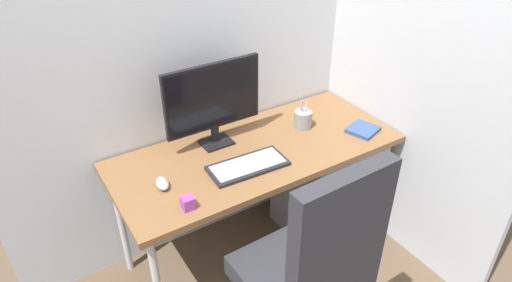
{
  "coord_description": "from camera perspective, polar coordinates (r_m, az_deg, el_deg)",
  "views": [
    {
      "loc": [
        -1.03,
        -1.62,
        2.0
      ],
      "look_at": [
        -0.04,
        -0.06,
        0.82
      ],
      "focal_mm": 31.36,
      "sensor_mm": 36.0,
      "label": 1
    }
  ],
  "objects": [
    {
      "name": "office_chair",
      "position": [
        1.91,
        7.24,
        -15.55
      ],
      "size": [
        0.57,
        0.59,
        1.13
      ],
      "color": "black",
      "rests_on": "ground_plane"
    },
    {
      "name": "mouse",
      "position": [
        2.09,
        -11.85,
        -5.32
      ],
      "size": [
        0.07,
        0.11,
        0.04
      ],
      "primitive_type": "ellipsoid",
      "rotation": [
        0.0,
        0.0,
        -0.14
      ],
      "color": "#9EA0A5",
      "rests_on": "desk"
    },
    {
      "name": "monitor",
      "position": [
        2.24,
        -5.48,
        5.31
      ],
      "size": [
        0.52,
        0.13,
        0.44
      ],
      "color": "black",
      "rests_on": "desk"
    },
    {
      "name": "wall_side_right",
      "position": [
        2.41,
        18.57,
        16.68
      ],
      "size": [
        0.04,
        1.63,
        2.8
      ],
      "primitive_type": "cube",
      "color": "silver",
      "rests_on": "ground_plane"
    },
    {
      "name": "pen_holder",
      "position": [
        2.49,
        6.0,
        2.8
      ],
      "size": [
        0.1,
        0.1,
        0.17
      ],
      "color": "gray",
      "rests_on": "desk"
    },
    {
      "name": "wall_back",
      "position": [
        2.31,
        -4.83,
        17.48
      ],
      "size": [
        2.48,
        0.04,
        2.8
      ],
      "primitive_type": "cube",
      "color": "silver",
      "rests_on": "ground_plane"
    },
    {
      "name": "filing_cabinet",
      "position": [
        2.75,
        8.63,
        -5.5
      ],
      "size": [
        0.47,
        0.46,
        0.64
      ],
      "color": "slate",
      "rests_on": "ground_plane"
    },
    {
      "name": "keyboard",
      "position": [
        2.17,
        -1.03,
        -3.15
      ],
      "size": [
        0.4,
        0.2,
        0.02
      ],
      "color": "black",
      "rests_on": "desk"
    },
    {
      "name": "desk_clamp_accessory",
      "position": [
        1.94,
        -8.7,
        -7.82
      ],
      "size": [
        0.05,
        0.05,
        0.06
      ],
      "primitive_type": "cube",
      "color": "purple",
      "rests_on": "desk"
    },
    {
      "name": "desk",
      "position": [
        2.33,
        0.08,
        -2.1
      ],
      "size": [
        1.5,
        0.65,
        0.72
      ],
      "color": "brown",
      "rests_on": "ground_plane"
    },
    {
      "name": "notebook",
      "position": [
        2.52,
        13.48,
        1.42
      ],
      "size": [
        0.19,
        0.18,
        0.02
      ],
      "primitive_type": "cube",
      "rotation": [
        0.0,
        0.0,
        0.31
      ],
      "color": "#334C8C",
      "rests_on": "desk"
    },
    {
      "name": "ground_plane",
      "position": [
        2.77,
        0.07,
        -13.54
      ],
      "size": [
        8.0,
        8.0,
        0.0
      ],
      "primitive_type": "plane",
      "color": "brown"
    }
  ]
}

